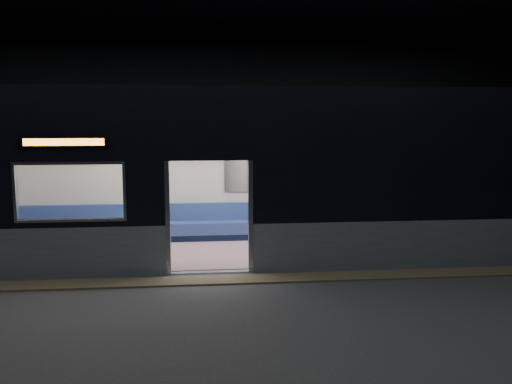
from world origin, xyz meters
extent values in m
cube|color=#47494C|center=(0.00, 0.00, -0.01)|extent=(24.00, 14.00, 0.01)
cube|color=black|center=(0.00, 6.98, 2.50)|extent=(24.00, 0.04, 5.00)
cube|color=black|center=(0.00, -6.98, 2.50)|extent=(24.00, 0.04, 5.00)
cube|color=#8C7F59|center=(0.00, 0.55, 0.01)|extent=(22.80, 0.50, 0.03)
cube|color=#8A9DA5|center=(4.85, 1.06, 0.45)|extent=(8.30, 0.12, 0.90)
cube|color=black|center=(4.85, 1.06, 2.05)|extent=(8.30, 0.12, 2.30)
cube|color=black|center=(0.00, 1.06, 2.62)|extent=(1.40, 0.12, 1.15)
cube|color=#B7BABC|center=(-0.74, 1.06, 1.02)|extent=(0.08, 0.14, 2.05)
cube|color=#B7BABC|center=(0.74, 1.06, 1.02)|extent=(0.08, 0.14, 2.05)
cube|color=black|center=(-2.45, 0.98, 2.39)|extent=(1.50, 0.04, 0.18)
cube|color=orange|center=(-2.45, 0.97, 2.39)|extent=(1.34, 0.03, 0.12)
cube|color=beige|center=(0.00, 3.94, 1.60)|extent=(18.00, 0.12, 3.20)
cube|color=black|center=(0.00, 2.50, 3.28)|extent=(18.00, 3.00, 0.15)
cube|color=gray|center=(0.00, 2.50, 0.02)|extent=(17.76, 2.76, 0.04)
cube|color=beige|center=(0.00, 2.50, 2.35)|extent=(17.76, 2.76, 0.10)
cube|color=navy|center=(0.00, 3.62, 0.24)|extent=(11.00, 0.48, 0.41)
cube|color=navy|center=(0.00, 3.81, 0.65)|extent=(11.00, 0.10, 0.40)
cube|color=#765659|center=(-3.30, 1.41, 0.24)|extent=(4.40, 0.48, 0.41)
cube|color=#765659|center=(3.30, 1.41, 0.24)|extent=(4.40, 0.48, 0.41)
cylinder|color=silver|center=(-0.95, 1.37, 1.17)|extent=(0.04, 0.04, 2.26)
cylinder|color=silver|center=(-0.95, 3.63, 1.17)|extent=(0.04, 0.04, 2.26)
cylinder|color=silver|center=(0.95, 1.37, 1.17)|extent=(0.04, 0.04, 2.26)
cylinder|color=silver|center=(0.95, 3.63, 1.17)|extent=(0.04, 0.04, 2.26)
cylinder|color=silver|center=(0.00, 3.58, 1.95)|extent=(11.00, 0.03, 0.03)
cube|color=black|center=(1.65, 3.42, 0.52)|extent=(0.15, 0.42, 0.14)
cube|color=black|center=(1.84, 3.42, 0.52)|extent=(0.15, 0.42, 0.14)
cylinder|color=black|center=(1.65, 3.22, 0.26)|extent=(0.10, 0.10, 0.43)
cylinder|color=black|center=(1.84, 3.22, 0.26)|extent=(0.10, 0.10, 0.43)
cube|color=#C7618A|center=(1.74, 3.59, 0.54)|extent=(0.36, 0.20, 0.18)
cylinder|color=#C7618A|center=(1.74, 3.62, 0.85)|extent=(0.34, 0.34, 0.46)
sphere|color=tan|center=(1.74, 3.60, 1.18)|extent=(0.19, 0.19, 0.19)
sphere|color=black|center=(1.74, 3.63, 1.21)|extent=(0.20, 0.20, 0.20)
cube|color=black|center=(1.69, 3.35, 0.66)|extent=(0.33, 0.30, 0.14)
cube|color=white|center=(0.93, 3.85, 1.47)|extent=(0.97, 0.03, 0.63)
camera|label=1|loc=(-0.14, -8.52, 2.82)|focal=38.00mm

